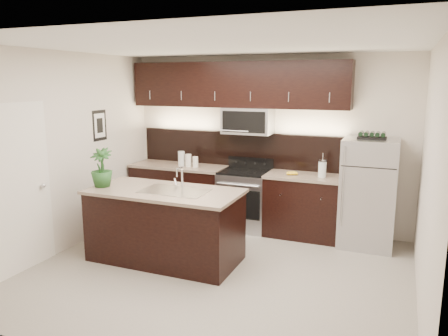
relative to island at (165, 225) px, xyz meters
name	(u,v)px	position (x,y,z in m)	size (l,w,h in m)	color
ground	(217,272)	(0.78, -0.11, -0.47)	(4.50, 4.50, 0.00)	gray
room_walls	(207,135)	(0.67, -0.15, 1.22)	(4.52, 4.02, 2.71)	beige
counter_run	(233,198)	(0.33, 1.58, 0.00)	(3.51, 0.65, 0.94)	black
upper_fixtures	(238,92)	(0.36, 1.72, 1.67)	(3.49, 0.40, 1.66)	black
island	(165,225)	(0.00, 0.00, 0.00)	(1.96, 0.96, 0.94)	black
sink_faucet	(175,190)	(0.15, 0.01, 0.48)	(0.84, 0.50, 0.28)	silver
refrigerator	(368,193)	(2.38, 1.52, 0.29)	(0.74, 0.67, 1.53)	#B2B2B7
wine_rack	(372,136)	(2.38, 1.52, 1.10)	(0.38, 0.23, 0.09)	black
plant	(102,168)	(-0.85, -0.14, 0.72)	(0.28, 0.28, 0.51)	#204C1E
canisters	(187,160)	(-0.45, 1.52, 0.57)	(0.36, 0.12, 0.24)	silver
french_press	(322,169)	(1.73, 1.53, 0.60)	(0.12, 0.12, 0.34)	silver
bananas	(289,173)	(1.25, 1.50, 0.50)	(0.17, 0.14, 0.05)	yellow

